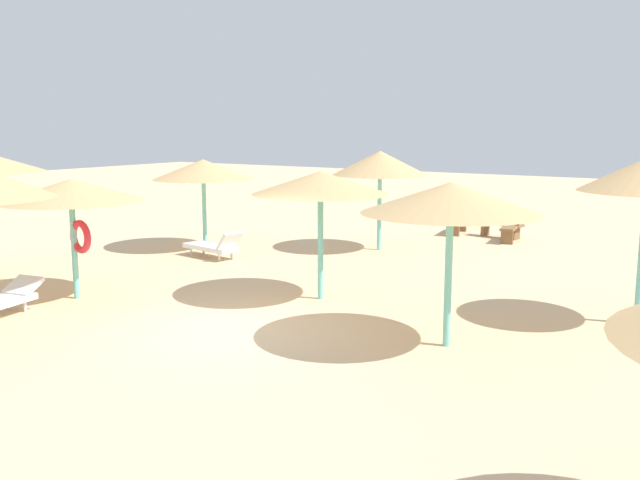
% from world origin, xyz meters
% --- Properties ---
extents(ground_plane, '(80.00, 80.00, 0.00)m').
position_xyz_m(ground_plane, '(0.00, 0.00, 0.00)').
color(ground_plane, '#DBBA8C').
extents(parasol_1, '(2.91, 2.91, 2.51)m').
position_xyz_m(parasol_1, '(-4.15, -0.01, 2.26)').
color(parasol_1, '#6BC6BC').
rests_on(parasol_1, ground).
extents(parasol_3, '(2.92, 2.92, 2.62)m').
position_xyz_m(parasol_3, '(-5.92, 5.91, 2.32)').
color(parasol_3, '#6BC6BC').
rests_on(parasol_3, ground).
extents(parasol_4, '(2.84, 2.84, 2.68)m').
position_xyz_m(parasol_4, '(0.17, 2.75, 2.43)').
color(parasol_4, '#6BC6BC').
rests_on(parasol_4, ground).
extents(parasol_5, '(2.91, 2.91, 2.72)m').
position_xyz_m(parasol_5, '(3.63, 1.24, 2.45)').
color(parasol_5, '#6BC6BC').
rests_on(parasol_5, ground).
extents(parasol_9, '(2.76, 2.76, 2.87)m').
position_xyz_m(parasol_9, '(-1.52, 8.51, 2.51)').
color(parasol_9, '#6BC6BC').
rests_on(parasol_9, ground).
extents(lounger_3, '(1.92, 0.91, 0.80)m').
position_xyz_m(lounger_3, '(-4.71, 4.95, 0.33)').
color(lounger_3, white).
rests_on(lounger_3, ground).
extents(bench_0, '(0.59, 1.54, 0.49)m').
position_xyz_m(bench_0, '(1.24, 12.03, 0.35)').
color(bench_0, brown).
rests_on(bench_0, ground).
extents(bench_1, '(0.64, 1.54, 0.49)m').
position_xyz_m(bench_1, '(-0.73, 12.60, 0.35)').
color(bench_1, brown).
rests_on(bench_1, ground).
extents(bench_2, '(1.55, 0.69, 0.49)m').
position_xyz_m(bench_2, '(0.74, 12.56, 0.35)').
color(bench_2, brown).
rests_on(bench_2, ground).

